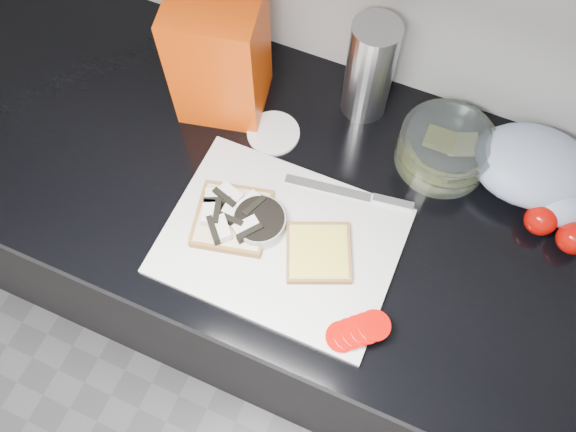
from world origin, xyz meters
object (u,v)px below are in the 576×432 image
at_px(cutting_board, 281,241).
at_px(steel_canister, 370,70).
at_px(glass_bowl, 445,149).
at_px(bread_bag, 220,55).

bearing_deg(cutting_board, steel_canister, 84.98).
distance_m(glass_bowl, steel_canister, 0.20).
relative_size(glass_bowl, bread_bag, 0.70).
distance_m(cutting_board, steel_canister, 0.35).
xyz_separation_m(glass_bowl, steel_canister, (-0.18, 0.06, 0.07)).
relative_size(bread_bag, steel_canister, 1.18).
bearing_deg(cutting_board, bread_bag, 132.91).
distance_m(cutting_board, bread_bag, 0.36).
distance_m(glass_bowl, bread_bag, 0.45).
bearing_deg(bread_bag, glass_bowl, -8.37).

